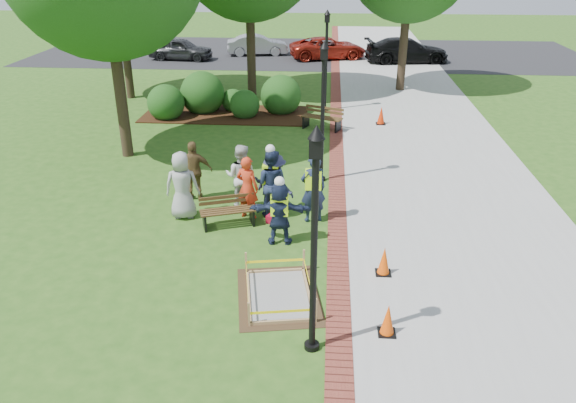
# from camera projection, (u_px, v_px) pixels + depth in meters

# --- Properties ---
(ground) EXTENTS (100.00, 100.00, 0.00)m
(ground) POSITION_uv_depth(u_px,v_px,m) (263.00, 261.00, 13.12)
(ground) COLOR #285116
(ground) RESTS_ON ground
(sidewalk) EXTENTS (6.00, 60.00, 0.02)m
(sidewalk) POSITION_uv_depth(u_px,v_px,m) (420.00, 133.00, 21.82)
(sidewalk) COLOR #9E9E99
(sidewalk) RESTS_ON ground
(brick_edging) EXTENTS (0.50, 60.00, 0.03)m
(brick_edging) POSITION_uv_depth(u_px,v_px,m) (336.00, 131.00, 22.04)
(brick_edging) COLOR maroon
(brick_edging) RESTS_ON ground
(mulch_bed) EXTENTS (7.00, 3.00, 0.05)m
(mulch_bed) POSITION_uv_depth(u_px,v_px,m) (226.00, 114.00, 24.17)
(mulch_bed) COLOR #381E0F
(mulch_bed) RESTS_ON ground
(parking_lot) EXTENTS (36.00, 12.00, 0.01)m
(parking_lot) POSITION_uv_depth(u_px,v_px,m) (309.00, 53.00, 37.53)
(parking_lot) COLOR black
(parking_lot) RESTS_ON ground
(wet_concrete_pad) EXTENTS (2.07, 2.56, 0.55)m
(wet_concrete_pad) POSITION_uv_depth(u_px,v_px,m) (279.00, 287.00, 11.72)
(wet_concrete_pad) COLOR #47331E
(wet_concrete_pad) RESTS_ON ground
(bench_near) EXTENTS (1.52, 0.92, 0.78)m
(bench_near) POSITION_uv_depth(u_px,v_px,m) (228.00, 217.00, 14.65)
(bench_near) COLOR brown
(bench_near) RESTS_ON ground
(bench_far) EXTENTS (1.68, 1.10, 0.87)m
(bench_far) POSITION_uv_depth(u_px,v_px,m) (322.00, 123.00, 22.18)
(bench_far) COLOR brown
(bench_far) RESTS_ON ground
(cone_front) EXTENTS (0.34, 0.34, 0.66)m
(cone_front) POSITION_uv_depth(u_px,v_px,m) (388.00, 320.00, 10.55)
(cone_front) COLOR black
(cone_front) RESTS_ON ground
(cone_back) EXTENTS (0.35, 0.35, 0.68)m
(cone_back) POSITION_uv_depth(u_px,v_px,m) (384.00, 261.00, 12.48)
(cone_back) COLOR black
(cone_back) RESTS_ON ground
(cone_far) EXTENTS (0.38, 0.38, 0.74)m
(cone_far) POSITION_uv_depth(u_px,v_px,m) (381.00, 116.00, 22.75)
(cone_far) COLOR black
(cone_far) RESTS_ON ground
(toolbox) EXTENTS (0.48, 0.39, 0.21)m
(toolbox) POSITION_uv_depth(u_px,v_px,m) (275.00, 220.00, 14.84)
(toolbox) COLOR #AA0D26
(toolbox) RESTS_ON ground
(lamp_near) EXTENTS (0.28, 0.28, 4.26)m
(lamp_near) POSITION_uv_depth(u_px,v_px,m) (314.00, 229.00, 9.28)
(lamp_near) COLOR black
(lamp_near) RESTS_ON ground
(lamp_mid) EXTENTS (0.28, 0.28, 4.26)m
(lamp_mid) POSITION_uv_depth(u_px,v_px,m) (323.00, 103.00, 16.51)
(lamp_mid) COLOR black
(lamp_mid) RESTS_ON ground
(lamp_far) EXTENTS (0.28, 0.28, 4.26)m
(lamp_far) POSITION_uv_depth(u_px,v_px,m) (326.00, 53.00, 23.75)
(lamp_far) COLOR black
(lamp_far) RESTS_ON ground
(shrub_a) EXTENTS (1.55, 1.55, 1.55)m
(shrub_a) POSITION_uv_depth(u_px,v_px,m) (167.00, 118.00, 23.69)
(shrub_a) COLOR #1E4814
(shrub_a) RESTS_ON ground
(shrub_b) EXTENTS (1.90, 1.90, 1.90)m
(shrub_b) POSITION_uv_depth(u_px,v_px,m) (204.00, 112.00, 24.63)
(shrub_b) COLOR #1E4814
(shrub_b) RESTS_ON ground
(shrub_c) EXTENTS (1.26, 1.26, 1.26)m
(shrub_c) POSITION_uv_depth(u_px,v_px,m) (245.00, 117.00, 23.85)
(shrub_c) COLOR #1E4814
(shrub_c) RESTS_ON ground
(shrub_d) EXTENTS (1.76, 1.76, 1.76)m
(shrub_d) POSITION_uv_depth(u_px,v_px,m) (281.00, 112.00, 24.52)
(shrub_d) COLOR #1E4814
(shrub_d) RESTS_ON ground
(shrub_e) EXTENTS (1.01, 1.01, 1.01)m
(shrub_e) POSITION_uv_depth(u_px,v_px,m) (233.00, 110.00, 24.84)
(shrub_e) COLOR #1E4814
(shrub_e) RESTS_ON ground
(casual_person_a) EXTENTS (0.63, 0.45, 1.84)m
(casual_person_a) POSITION_uv_depth(u_px,v_px,m) (182.00, 185.00, 14.85)
(casual_person_a) COLOR #9A9A9A
(casual_person_a) RESTS_ON ground
(casual_person_b) EXTENTS (0.65, 0.53, 1.73)m
(casual_person_b) POSITION_uv_depth(u_px,v_px,m) (247.00, 188.00, 14.85)
(casual_person_b) COLOR red
(casual_person_b) RESTS_ON ground
(casual_person_c) EXTENTS (0.63, 0.45, 1.82)m
(casual_person_c) POSITION_uv_depth(u_px,v_px,m) (241.00, 176.00, 15.47)
(casual_person_c) COLOR silver
(casual_person_c) RESTS_ON ground
(casual_person_d) EXTENTS (0.61, 0.45, 1.73)m
(casual_person_d) POSITION_uv_depth(u_px,v_px,m) (194.00, 171.00, 15.95)
(casual_person_d) COLOR brown
(casual_person_d) RESTS_ON ground
(casual_person_e) EXTENTS (0.64, 0.54, 1.69)m
(casual_person_e) POSITION_uv_depth(u_px,v_px,m) (275.00, 184.00, 15.13)
(casual_person_e) COLOR #2B2C4C
(casual_person_e) RESTS_ON ground
(hivis_worker_a) EXTENTS (0.53, 0.36, 1.77)m
(hivis_worker_a) POSITION_uv_depth(u_px,v_px,m) (280.00, 210.00, 13.56)
(hivis_worker_a) COLOR #161F3A
(hivis_worker_a) RESTS_ON ground
(hivis_worker_b) EXTENTS (0.68, 0.54, 2.00)m
(hivis_worker_b) POSITION_uv_depth(u_px,v_px,m) (313.00, 187.00, 14.62)
(hivis_worker_b) COLOR #192743
(hivis_worker_b) RESTS_ON ground
(hivis_worker_c) EXTENTS (0.65, 0.47, 2.02)m
(hivis_worker_c) POSITION_uv_depth(u_px,v_px,m) (271.00, 181.00, 14.93)
(hivis_worker_c) COLOR #1A2344
(hivis_worker_c) RESTS_ON ground
(parked_car_a) EXTENTS (2.33, 4.64, 1.46)m
(parked_car_a) POSITION_uv_depth(u_px,v_px,m) (181.00, 60.00, 35.38)
(parked_car_a) COLOR #2B2C2E
(parked_car_a) RESTS_ON ground
(parked_car_b) EXTENTS (2.58, 4.57, 1.41)m
(parked_car_b) POSITION_uv_depth(u_px,v_px,m) (258.00, 55.00, 36.83)
(parked_car_b) COLOR #96969B
(parked_car_b) RESTS_ON ground
(parked_car_c) EXTENTS (2.98, 4.79, 1.45)m
(parked_car_c) POSITION_uv_depth(u_px,v_px,m) (328.00, 59.00, 35.70)
(parked_car_c) COLOR maroon
(parked_car_c) RESTS_ON ground
(parked_car_d) EXTENTS (2.75, 5.12, 1.59)m
(parked_car_d) POSITION_uv_depth(u_px,v_px,m) (406.00, 62.00, 34.60)
(parked_car_d) COLOR black
(parked_car_d) RESTS_ON ground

